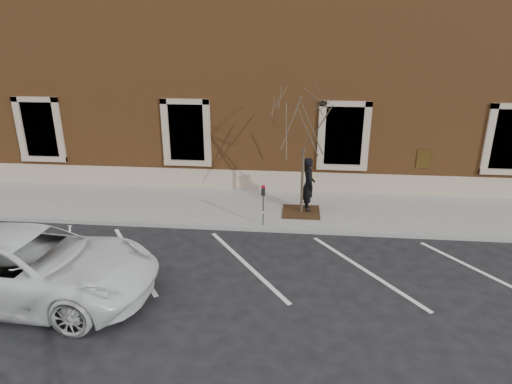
# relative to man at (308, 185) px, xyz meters

# --- Properties ---
(ground) EXTENTS (120.00, 120.00, 0.00)m
(ground) POSITION_rel_man_xyz_m (-1.72, -1.53, -1.10)
(ground) COLOR #28282B
(ground) RESTS_ON ground
(sidewalk_near) EXTENTS (40.00, 3.50, 0.15)m
(sidewalk_near) POSITION_rel_man_xyz_m (-1.72, 0.22, -1.02)
(sidewalk_near) COLOR #B3B0A8
(sidewalk_near) RESTS_ON ground
(curb_near) EXTENTS (40.00, 0.12, 0.15)m
(curb_near) POSITION_rel_man_xyz_m (-1.72, -1.58, -1.02)
(curb_near) COLOR #9E9E99
(curb_near) RESTS_ON ground
(parking_stripes) EXTENTS (28.00, 4.40, 0.01)m
(parking_stripes) POSITION_rel_man_xyz_m (-1.72, -3.73, -1.10)
(parking_stripes) COLOR silver
(parking_stripes) RESTS_ON ground
(building_civic) EXTENTS (40.00, 8.62, 8.00)m
(building_civic) POSITION_rel_man_xyz_m (-1.72, 6.21, 2.90)
(building_civic) COLOR brown
(building_civic) RESTS_ON ground
(man) EXTENTS (0.57, 0.76, 1.90)m
(man) POSITION_rel_man_xyz_m (0.00, 0.00, 0.00)
(man) COLOR black
(man) RESTS_ON sidewalk_near
(parking_meter) EXTENTS (0.12, 0.09, 1.34)m
(parking_meter) POSITION_rel_man_xyz_m (-1.44, -1.41, -0.02)
(parking_meter) COLOR #595B60
(parking_meter) RESTS_ON sidewalk_near
(tree_grate) EXTENTS (1.29, 1.29, 0.03)m
(tree_grate) POSITION_rel_man_xyz_m (-0.22, -0.22, -0.93)
(tree_grate) COLOR #472A16
(tree_grate) RESTS_ON sidewalk_near
(sapling) EXTENTS (2.50, 2.50, 4.16)m
(sapling) POSITION_rel_man_xyz_m (-0.22, -0.22, 1.96)
(sapling) COLOR #47382B
(sapling) RESTS_ON sidewalk_near
(white_truck) EXTENTS (6.02, 2.94, 1.65)m
(white_truck) POSITION_rel_man_xyz_m (-6.54, -5.78, -0.28)
(white_truck) COLOR white
(white_truck) RESTS_ON ground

